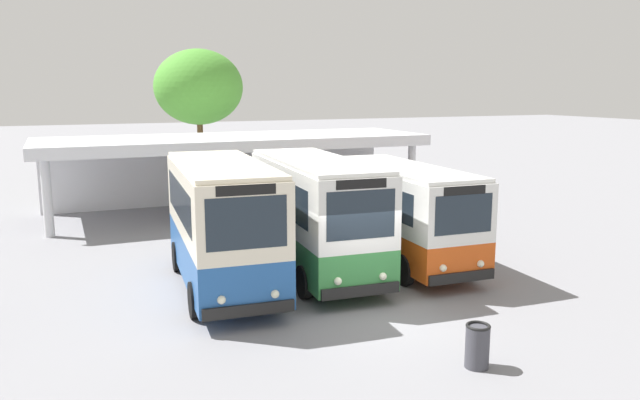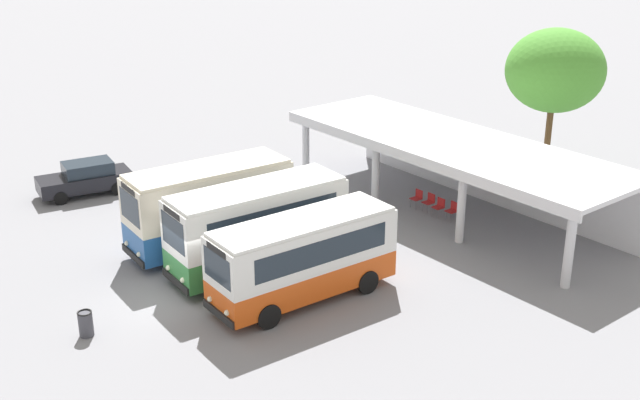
{
  "view_description": "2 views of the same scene",
  "coord_description": "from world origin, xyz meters",
  "views": [
    {
      "loc": [
        -6.87,
        -12.77,
        5.5
      ],
      "look_at": [
        2.02,
        7.97,
        1.41
      ],
      "focal_mm": 34.59,
      "sensor_mm": 36.0,
      "label": 1
    },
    {
      "loc": [
        23.47,
        -11.84,
        13.89
      ],
      "look_at": [
        0.43,
        6.68,
        2.34
      ],
      "focal_mm": 44.91,
      "sensor_mm": 36.0,
      "label": 2
    }
  ],
  "objects": [
    {
      "name": "ground_plane",
      "position": [
        0.0,
        0.0,
        0.0
      ],
      "size": [
        180.0,
        180.0,
        0.0
      ],
      "primitive_type": "plane",
      "color": "gray"
    },
    {
      "name": "city_bus_nearest_orange",
      "position": [
        -2.82,
        3.52,
        1.94
      ],
      "size": [
        2.78,
        6.93,
        3.54
      ],
      "color": "black",
      "rests_on": "ground"
    },
    {
      "name": "city_bus_second_in_row",
      "position": [
        0.11,
        3.87,
        1.9
      ],
      "size": [
        2.69,
        7.2,
        3.46
      ],
      "color": "black",
      "rests_on": "ground"
    },
    {
      "name": "city_bus_middle_cream",
      "position": [
        3.05,
        3.8,
        1.73
      ],
      "size": [
        2.49,
        7.11,
        3.12
      ],
      "color": "black",
      "rests_on": "ground"
    },
    {
      "name": "terminal_canopy",
      "position": [
        0.55,
        14.85,
        2.64
      ],
      "size": [
        17.06,
        5.52,
        3.4
      ],
      "color": "silver",
      "rests_on": "ground"
    },
    {
      "name": "waiting_chair_end_by_column",
      "position": [
        -0.68,
        13.37,
        0.52
      ],
      "size": [
        0.45,
        0.45,
        0.86
      ],
      "color": "slate",
      "rests_on": "ground"
    },
    {
      "name": "waiting_chair_second_from_end",
      "position": [
        0.02,
        13.45,
        0.52
      ],
      "size": [
        0.45,
        0.45,
        0.86
      ],
      "color": "slate",
      "rests_on": "ground"
    },
    {
      "name": "waiting_chair_middle_seat",
      "position": [
        0.71,
        13.37,
        0.52
      ],
      "size": [
        0.45,
        0.45,
        0.86
      ],
      "color": "slate",
      "rests_on": "ground"
    },
    {
      "name": "waiting_chair_fourth_seat",
      "position": [
        1.41,
        13.5,
        0.52
      ],
      "size": [
        0.45,
        0.45,
        0.86
      ],
      "color": "slate",
      "rests_on": "ground"
    },
    {
      "name": "roadside_tree_behind_canopy",
      "position": [
        0.52,
        21.36,
        5.57
      ],
      "size": [
        4.83,
        4.83,
        7.64
      ],
      "color": "brown",
      "rests_on": "ground"
    },
    {
      "name": "litter_bin_apron",
      "position": [
        0.56,
        -3.39,
        0.46
      ],
      "size": [
        0.49,
        0.49,
        0.9
      ],
      "color": "#3F3F47",
      "rests_on": "ground"
    }
  ]
}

